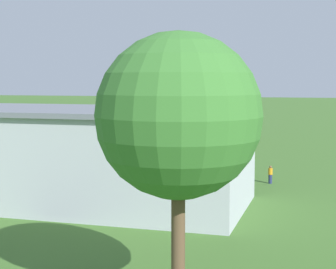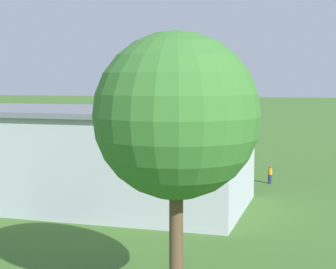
# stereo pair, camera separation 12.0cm
# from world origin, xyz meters

# --- Properties ---
(ground_plane) EXTENTS (400.00, 400.00, 0.00)m
(ground_plane) POSITION_xyz_m (0.00, 0.00, 0.00)
(ground_plane) COLOR #3D6628
(hangar) EXTENTS (33.27, 13.09, 7.04)m
(hangar) POSITION_xyz_m (-1.01, 41.03, 3.53)
(hangar) COLOR #B7BCC6
(hangar) RESTS_ON ground_plane
(biplane) EXTENTS (9.13, 7.12, 4.02)m
(biplane) POSITION_xyz_m (-7.78, -0.11, 3.24)
(biplane) COLOR yellow
(person_at_fence_line) EXTENTS (0.54, 0.54, 1.59)m
(person_at_fence_line) POSITION_xyz_m (-18.20, 30.19, 0.79)
(person_at_fence_line) COLOR navy
(person_at_fence_line) RESTS_ON ground_plane
(person_by_parked_cars) EXTENTS (0.50, 0.50, 1.67)m
(person_by_parked_cars) POSITION_xyz_m (8.98, 25.87, 0.83)
(person_by_parked_cars) COLOR orange
(person_by_parked_cars) RESTS_ON ground_plane
(tree_at_field_edge) EXTENTS (6.58, 6.58, 11.07)m
(tree_at_field_edge) POSITION_xyz_m (-16.32, 57.82, 7.75)
(tree_at_field_edge) COLOR brown
(tree_at_field_edge) RESTS_ON ground_plane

